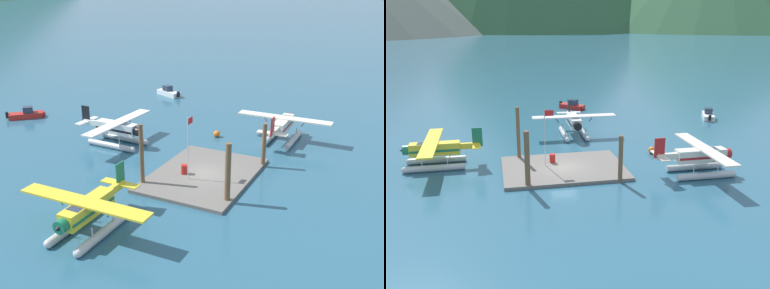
# 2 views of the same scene
# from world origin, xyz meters

# --- Properties ---
(ground_plane) EXTENTS (1200.00, 1200.00, 0.00)m
(ground_plane) POSITION_xyz_m (0.00, 0.00, 0.00)
(ground_plane) COLOR #285670
(dock_platform) EXTENTS (11.87, 8.67, 0.30)m
(dock_platform) POSITION_xyz_m (0.00, 0.00, 0.15)
(dock_platform) COLOR #66605B
(dock_platform) RESTS_ON ground
(piling_near_left) EXTENTS (0.47, 0.47, 5.17)m
(piling_near_left) POSITION_xyz_m (-3.83, -3.88, 2.58)
(piling_near_left) COLOR brown
(piling_near_left) RESTS_ON ground
(piling_near_right) EXTENTS (0.41, 0.41, 4.38)m
(piling_near_right) POSITION_xyz_m (4.51, -4.20, 2.19)
(piling_near_right) COLOR brown
(piling_near_right) RESTS_ON ground
(piling_far_left) EXTENTS (0.37, 0.37, 5.63)m
(piling_far_left) POSITION_xyz_m (-4.07, 4.01, 2.82)
(piling_far_left) COLOR brown
(piling_far_left) RESTS_ON ground
(flagpole) EXTENTS (0.95, 0.10, 5.75)m
(flagpole) POSITION_xyz_m (-1.57, 0.74, 3.90)
(flagpole) COLOR silver
(flagpole) RESTS_ON dock_platform
(fuel_drum) EXTENTS (0.62, 0.62, 0.88)m
(fuel_drum) POSITION_xyz_m (-0.87, 1.55, 0.74)
(fuel_drum) COLOR #AD1E19
(fuel_drum) RESTS_ON dock_platform
(mooring_buoy) EXTENTS (0.77, 0.77, 0.77)m
(mooring_buoy) POSITION_xyz_m (10.40, 3.18, 0.38)
(mooring_buoy) COLOR orange
(mooring_buoy) RESTS_ON ground
(seaplane_white_bow_right) EXTENTS (10.43, 7.98, 3.84)m
(seaplane_white_bow_right) POSITION_xyz_m (3.32, 11.88, 1.58)
(seaplane_white_bow_right) COLOR #B7BABF
(seaplane_white_bow_right) RESTS_ON ground
(seaplane_cream_stbd_aft) EXTENTS (7.98, 10.41, 3.84)m
(seaplane_cream_stbd_aft) POSITION_xyz_m (12.52, -3.88, 1.58)
(seaplane_cream_stbd_aft) COLOR #B7BABF
(seaplane_cream_stbd_aft) RESTS_ON ground
(seaplane_yellow_port_fwd) EXTENTS (7.98, 10.41, 3.84)m
(seaplane_yellow_port_fwd) POSITION_xyz_m (-12.39, 3.29, 1.58)
(seaplane_yellow_port_fwd) COLOR #B7BABF
(seaplane_yellow_port_fwd) RESTS_ON ground
(boat_white_open_east) EXTENTS (3.00, 4.61, 1.50)m
(boat_white_open_east) POSITION_xyz_m (24.78, 17.53, 0.49)
(boat_white_open_east) COLOR silver
(boat_white_open_east) RESTS_ON ground
(boat_red_open_north) EXTENTS (4.01, 4.05, 1.50)m
(boat_red_open_north) POSITION_xyz_m (6.28, 28.17, 0.49)
(boat_red_open_north) COLOR #B2231E
(boat_red_open_north) RESTS_ON ground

